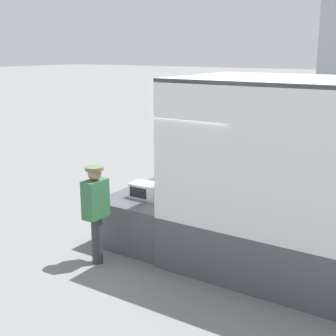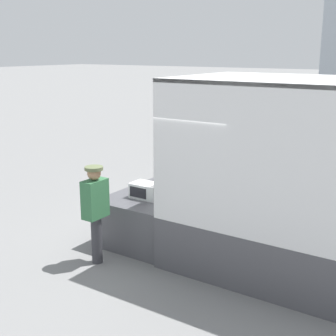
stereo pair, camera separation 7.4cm
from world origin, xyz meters
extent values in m
plane|color=gray|center=(0.00, 0.00, 0.00)|extent=(160.00, 160.00, 0.00)
cube|color=#4C4C51|center=(2.39, 0.00, 0.44)|extent=(4.78, 2.45, 0.87)
cube|color=white|center=(2.39, -1.19, 1.98)|extent=(4.78, 0.06, 2.21)
cylinder|color=silver|center=(2.39, -0.53, 1.05)|extent=(0.28, 0.28, 0.36)
cube|color=#B2A893|center=(2.08, 0.72, 1.01)|extent=(0.44, 0.32, 0.26)
cube|color=#4C4C51|center=(-0.71, 0.00, 0.44)|extent=(1.42, 2.32, 0.87)
cube|color=white|center=(-0.71, -0.45, 1.01)|extent=(0.56, 0.37, 0.27)
cube|color=black|center=(-0.77, -0.64, 1.01)|extent=(0.36, 0.01, 0.19)
cube|color=black|center=(-0.59, 0.47, 1.08)|extent=(0.58, 0.37, 0.41)
cylinder|color=slate|center=(-0.35, 0.47, 1.10)|extent=(0.22, 0.20, 0.20)
cylinder|color=red|center=(-0.93, 0.26, 1.16)|extent=(0.04, 0.04, 0.57)
cylinder|color=red|center=(-0.24, 0.26, 1.16)|extent=(0.04, 0.04, 0.57)
cylinder|color=red|center=(-0.93, 0.68, 1.16)|extent=(0.04, 0.04, 0.57)
cylinder|color=red|center=(-0.24, 0.68, 1.16)|extent=(0.04, 0.04, 0.57)
cylinder|color=red|center=(-0.59, 0.26, 1.43)|extent=(0.68, 0.04, 0.04)
cylinder|color=red|center=(-0.59, 0.68, 1.43)|extent=(0.68, 0.04, 0.04)
cylinder|color=#38383D|center=(-0.91, -1.60, 0.40)|extent=(0.18, 0.18, 0.81)
cube|color=#336B42|center=(-0.91, -1.60, 1.13)|extent=(0.24, 0.44, 0.64)
sphere|color=tan|center=(-0.91, -1.60, 1.56)|extent=(0.22, 0.22, 0.22)
cylinder|color=#606B47|center=(-0.91, -1.60, 1.64)|extent=(0.30, 0.30, 0.06)
camera|label=1|loc=(4.08, -7.03, 3.50)|focal=50.00mm
camera|label=2|loc=(4.14, -6.99, 3.50)|focal=50.00mm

